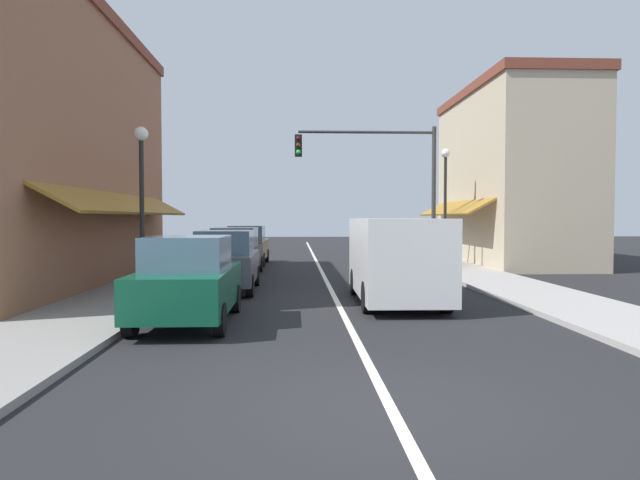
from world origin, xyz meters
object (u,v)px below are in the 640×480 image
(parked_car_far_left, at_px, (247,245))
(street_lamp_left_near, at_px, (142,183))
(traffic_signal_mast_arm, at_px, (386,170))
(parked_car_nearest_left, at_px, (189,280))
(van_in_lane, at_px, (396,257))
(parked_car_third_left, at_px, (236,252))
(parked_car_second_left, at_px, (226,261))
(street_lamp_right_mid, at_px, (445,189))

(parked_car_far_left, distance_m, street_lamp_left_near, 11.74)
(traffic_signal_mast_arm, distance_m, street_lamp_left_near, 12.03)
(parked_car_nearest_left, distance_m, van_in_lane, 5.40)
(parked_car_nearest_left, relative_size, parked_car_third_left, 0.99)
(parked_car_second_left, distance_m, parked_car_third_left, 4.64)
(van_in_lane, distance_m, street_lamp_left_near, 6.75)
(street_lamp_right_mid, bearing_deg, van_in_lane, -111.90)
(parked_car_second_left, bearing_deg, parked_car_third_left, 91.91)
(parked_car_nearest_left, distance_m, parked_car_second_left, 5.14)
(traffic_signal_mast_arm, bearing_deg, parked_car_far_left, 159.29)
(parked_car_second_left, height_order, traffic_signal_mast_arm, traffic_signal_mast_arm)
(parked_car_third_left, relative_size, street_lamp_right_mid, 0.84)
(parked_car_third_left, distance_m, street_lamp_left_near, 7.03)
(van_in_lane, xyz_separation_m, traffic_signal_mast_arm, (1.30, 9.78, 2.97))
(parked_car_third_left, bearing_deg, parked_car_second_left, -86.21)
(parked_car_far_left, bearing_deg, parked_car_third_left, -89.22)
(traffic_signal_mast_arm, bearing_deg, parked_car_second_left, -128.63)
(parked_car_second_left, xyz_separation_m, street_lamp_right_mid, (8.12, 6.43, 2.43))
(van_in_lane, height_order, street_lamp_right_mid, street_lamp_right_mid)
(parked_car_third_left, xyz_separation_m, street_lamp_left_near, (-1.73, -6.47, 2.16))
(parked_car_nearest_left, height_order, van_in_lane, van_in_lane)
(parked_car_second_left, relative_size, street_lamp_left_near, 0.92)
(parked_car_nearest_left, xyz_separation_m, van_in_lane, (4.68, 2.67, 0.27))
(parked_car_nearest_left, relative_size, street_lamp_right_mid, 0.83)
(traffic_signal_mast_arm, relative_size, street_lamp_right_mid, 1.21)
(parked_car_second_left, distance_m, van_in_lane, 5.18)
(parked_car_second_left, bearing_deg, traffic_signal_mast_arm, 50.99)
(street_lamp_right_mid, bearing_deg, parked_car_far_left, 159.24)
(parked_car_nearest_left, relative_size, parked_car_second_left, 1.00)
(parked_car_nearest_left, distance_m, street_lamp_left_near, 4.33)
(parked_car_nearest_left, relative_size, van_in_lane, 0.79)
(parked_car_second_left, height_order, parked_car_third_left, same)
(van_in_lane, relative_size, street_lamp_left_near, 1.17)
(traffic_signal_mast_arm, bearing_deg, van_in_lane, -97.55)
(parked_car_second_left, distance_m, traffic_signal_mast_arm, 9.90)
(van_in_lane, xyz_separation_m, street_lamp_left_near, (-6.45, 0.64, 1.89))
(parked_car_second_left, relative_size, street_lamp_right_mid, 0.83)
(parked_car_nearest_left, height_order, street_lamp_left_near, street_lamp_left_near)
(parked_car_far_left, relative_size, street_lamp_right_mid, 0.84)
(parked_car_third_left, height_order, parked_car_far_left, same)
(traffic_signal_mast_arm, relative_size, street_lamp_left_near, 1.34)
(parked_car_third_left, bearing_deg, parked_car_nearest_left, -88.23)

